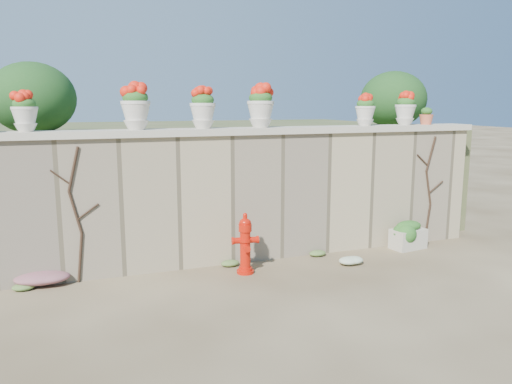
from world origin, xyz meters
name	(u,v)px	position (x,y,z in m)	size (l,w,h in m)	color
ground	(302,297)	(0.00, 0.00, 0.00)	(80.00, 80.00, 0.00)	#4A3925
stone_wall	(254,197)	(0.00, 1.80, 1.00)	(8.00, 0.40, 2.00)	#9B8B67
wall_cap	(254,131)	(0.00, 1.80, 2.05)	(8.10, 0.52, 0.10)	beige
raised_fill	(204,172)	(0.00, 5.00, 1.00)	(9.00, 6.00, 2.00)	#384C23
back_shrub_left	(32,98)	(-3.20, 3.00, 2.55)	(1.30, 1.30, 1.10)	#143814
back_shrub_right	(393,99)	(3.40, 3.00, 2.55)	(1.30, 1.30, 1.10)	#143814
vine_left	(76,213)	(-2.67, 1.58, 0.99)	(0.60, 0.04, 1.91)	black
vine_right	(429,188)	(3.23, 1.58, 0.99)	(0.60, 0.04, 1.91)	black
fire_hydrant	(245,243)	(-0.38, 1.13, 0.45)	(0.39, 0.28, 0.90)	#BE1407
planter_box	(408,236)	(2.67, 1.37, 0.23)	(0.63, 0.42, 0.49)	beige
green_shrub	(408,231)	(2.65, 1.35, 0.31)	(0.65, 0.59, 0.62)	#1E5119
magenta_clump	(42,277)	(-3.16, 1.55, 0.14)	(1.03, 0.69, 0.28)	#AE226F
white_flowers	(352,260)	(1.30, 0.91, 0.08)	(0.44, 0.36, 0.16)	white
urn_pot_0	(25,112)	(-3.23, 1.80, 2.36)	(0.34, 0.34, 0.53)	beige
urn_pot_1	(136,107)	(-1.79, 1.80, 2.42)	(0.42, 0.42, 0.66)	beige
urn_pot_2	(203,108)	(-0.81, 1.80, 2.40)	(0.39, 0.39, 0.61)	beige
urn_pot_3	(261,106)	(0.11, 1.80, 2.43)	(0.42, 0.42, 0.66)	beige
urn_pot_4	(365,110)	(1.99, 1.80, 2.36)	(0.34, 0.34, 0.53)	beige
urn_pot_5	(405,109)	(2.80, 1.80, 2.38)	(0.36, 0.36, 0.57)	beige
terracotta_pot	(426,117)	(3.25, 1.80, 2.23)	(0.24, 0.24, 0.29)	#C95C3D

